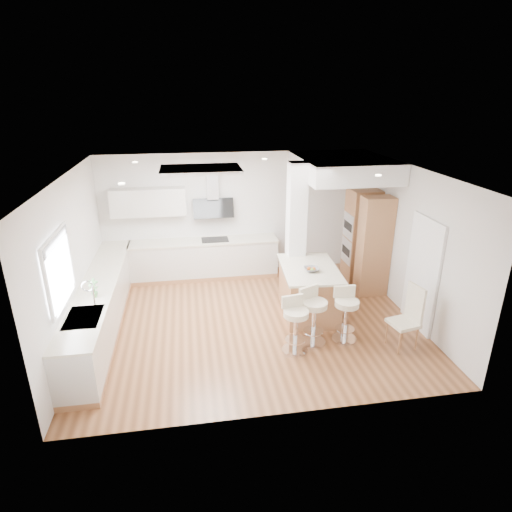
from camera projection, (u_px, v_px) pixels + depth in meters
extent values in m
plane|color=#935C36|center=(252.00, 321.00, 8.05)|extent=(6.00, 6.00, 0.00)
cube|color=white|center=(252.00, 321.00, 8.05)|extent=(6.00, 5.00, 0.02)
cube|color=silver|center=(235.00, 214.00, 9.83)|extent=(6.00, 0.04, 2.80)
cube|color=silver|center=(73.00, 262.00, 7.09)|extent=(0.04, 5.00, 2.80)
cube|color=silver|center=(410.00, 243.00, 7.99)|extent=(0.04, 5.00, 2.80)
cube|color=white|center=(201.00, 169.00, 7.47)|extent=(1.40, 0.95, 0.05)
cube|color=white|center=(201.00, 170.00, 7.47)|extent=(1.25, 0.80, 0.03)
cylinder|color=white|center=(135.00, 162.00, 8.11)|extent=(0.10, 0.10, 0.02)
cylinder|color=white|center=(122.00, 184.00, 6.27)|extent=(0.10, 0.10, 0.02)
cylinder|color=white|center=(264.00, 159.00, 8.49)|extent=(0.10, 0.10, 0.02)
cylinder|color=white|center=(345.00, 161.00, 8.25)|extent=(0.10, 0.10, 0.02)
cylinder|color=white|center=(378.00, 175.00, 6.87)|extent=(0.10, 0.10, 0.02)
cube|color=silver|center=(58.00, 269.00, 6.17)|extent=(0.03, 1.15, 0.95)
cube|color=white|center=(53.00, 236.00, 5.99)|extent=(0.04, 1.28, 0.06)
cube|color=white|center=(65.00, 300.00, 6.36)|extent=(0.04, 1.28, 0.06)
cube|color=white|center=(47.00, 287.00, 5.62)|extent=(0.04, 0.06, 0.95)
cube|color=white|center=(69.00, 254.00, 6.74)|extent=(0.04, 0.06, 0.95)
cube|color=#95979C|center=(55.00, 241.00, 6.02)|extent=(0.03, 1.18, 0.14)
cube|color=#4F473E|center=(423.00, 275.00, 7.58)|extent=(0.02, 0.90, 2.00)
cube|color=white|center=(422.00, 275.00, 7.58)|extent=(0.05, 1.00, 2.10)
cube|color=#AE764A|center=(105.00, 324.00, 7.85)|extent=(0.60, 4.50, 0.10)
cube|color=beige|center=(101.00, 303.00, 7.70)|extent=(0.60, 4.50, 0.76)
cube|color=beige|center=(98.00, 283.00, 7.55)|extent=(0.63, 4.50, 0.04)
cube|color=silver|center=(83.00, 317.00, 6.40)|extent=(0.50, 0.75, 0.02)
cube|color=silver|center=(81.00, 327.00, 6.25)|extent=(0.40, 0.34, 0.10)
cube|color=silver|center=(86.00, 315.00, 6.58)|extent=(0.40, 0.34, 0.10)
cylinder|color=silver|center=(94.00, 297.00, 6.62)|extent=(0.02, 0.02, 0.36)
torus|color=silver|center=(87.00, 286.00, 6.55)|extent=(0.18, 0.02, 0.18)
imported|color=#55994E|center=(94.00, 288.00, 6.94)|extent=(0.17, 0.12, 0.33)
cube|color=#AE764A|center=(205.00, 275.00, 9.94)|extent=(3.30, 0.60, 0.10)
cube|color=beige|center=(205.00, 258.00, 9.78)|extent=(3.30, 0.60, 0.76)
cube|color=beige|center=(204.00, 241.00, 9.64)|extent=(3.33, 0.63, 0.04)
cube|color=black|center=(215.00, 240.00, 9.66)|extent=(0.60, 0.40, 0.01)
cube|color=beige|center=(148.00, 202.00, 9.25)|extent=(1.60, 0.34, 0.60)
cube|color=silver|center=(212.00, 183.00, 9.39)|extent=(0.25, 0.18, 0.70)
cube|color=black|center=(213.00, 208.00, 9.52)|extent=(0.90, 0.26, 0.44)
cube|color=white|center=(296.00, 232.00, 8.57)|extent=(0.35, 0.35, 2.80)
cube|color=white|center=(343.00, 167.00, 8.70)|extent=(1.78, 2.20, 0.40)
cube|color=#AE764A|center=(361.00, 236.00, 9.44)|extent=(0.62, 0.62, 2.10)
cube|color=#AE764A|center=(374.00, 247.00, 8.80)|extent=(0.62, 0.40, 2.10)
cube|color=silver|center=(348.00, 226.00, 9.31)|extent=(0.02, 0.55, 0.55)
cube|color=silver|center=(346.00, 251.00, 9.52)|extent=(0.02, 0.55, 0.55)
cube|color=black|center=(348.00, 226.00, 9.31)|extent=(0.01, 0.45, 0.18)
cube|color=black|center=(346.00, 251.00, 9.52)|extent=(0.01, 0.45, 0.18)
cube|color=#AE764A|center=(308.00, 291.00, 8.22)|extent=(1.06, 1.54, 0.91)
cube|color=beige|center=(310.00, 269.00, 8.04)|extent=(1.15, 1.63, 0.04)
imported|color=gray|center=(311.00, 269.00, 7.88)|extent=(0.29, 0.29, 0.07)
sphere|color=#C35317|center=(314.00, 269.00, 7.88)|extent=(0.08, 0.08, 0.07)
sphere|color=#C35317|center=(309.00, 269.00, 7.89)|extent=(0.08, 0.08, 0.07)
sphere|color=olive|center=(312.00, 270.00, 7.84)|extent=(0.08, 0.08, 0.07)
cylinder|color=silver|center=(295.00, 350.00, 7.14)|extent=(0.50, 0.50, 0.03)
cylinder|color=silver|center=(295.00, 333.00, 7.02)|extent=(0.08, 0.08, 0.64)
cylinder|color=silver|center=(295.00, 340.00, 7.07)|extent=(0.38, 0.38, 0.01)
cylinder|color=beige|center=(296.00, 313.00, 6.89)|extent=(0.47, 0.47, 0.10)
cube|color=beige|center=(292.00, 301.00, 6.97)|extent=(0.37, 0.11, 0.22)
cylinder|color=silver|center=(313.00, 341.00, 7.38)|extent=(0.60, 0.60, 0.03)
cylinder|color=silver|center=(313.00, 324.00, 7.25)|extent=(0.10, 0.10, 0.67)
cylinder|color=silver|center=(313.00, 331.00, 7.30)|extent=(0.46, 0.46, 0.02)
cylinder|color=beige|center=(315.00, 304.00, 7.11)|extent=(0.57, 0.57, 0.10)
cube|color=beige|center=(309.00, 292.00, 7.19)|extent=(0.38, 0.21, 0.23)
cylinder|color=silver|center=(344.00, 339.00, 7.46)|extent=(0.44, 0.44, 0.03)
cylinder|color=silver|center=(345.00, 322.00, 7.34)|extent=(0.07, 0.07, 0.64)
cylinder|color=silver|center=(345.00, 329.00, 7.39)|extent=(0.34, 0.34, 0.01)
cylinder|color=beige|center=(347.00, 303.00, 7.21)|extent=(0.42, 0.42, 0.10)
cube|color=beige|center=(344.00, 291.00, 7.30)|extent=(0.37, 0.05, 0.22)
cube|color=beige|center=(403.00, 323.00, 7.11)|extent=(0.51, 0.51, 0.06)
cube|color=beige|center=(415.00, 305.00, 7.06)|extent=(0.13, 0.40, 0.69)
cylinder|color=#AE764A|center=(400.00, 343.00, 6.99)|extent=(0.04, 0.04, 0.42)
cylinder|color=#AE764A|center=(387.00, 332.00, 7.29)|extent=(0.04, 0.04, 0.42)
cylinder|color=#AE764A|center=(417.00, 339.00, 7.10)|extent=(0.04, 0.04, 0.42)
cylinder|color=#AE764A|center=(403.00, 329.00, 7.40)|extent=(0.04, 0.04, 0.42)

